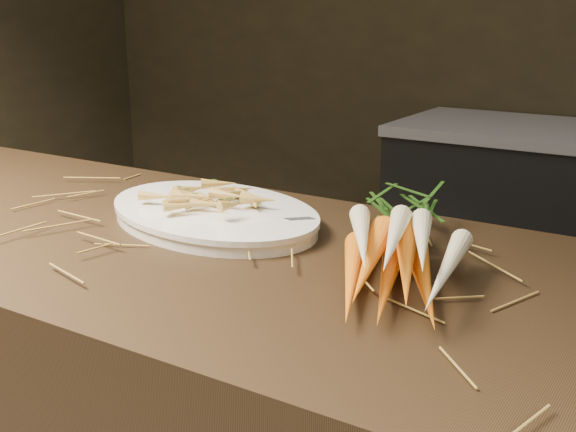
# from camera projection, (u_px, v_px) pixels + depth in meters

# --- Properties ---
(straw_bedding) EXTENTS (1.40, 0.60, 0.02)m
(straw_bedding) POSITION_uv_depth(u_px,v_px,m) (298.00, 256.00, 1.09)
(straw_bedding) COLOR olive
(straw_bedding) RESTS_ON main_counter
(root_veg_bunch) EXTENTS (0.35, 0.55, 0.10)m
(root_veg_bunch) POSITION_uv_depth(u_px,v_px,m) (397.00, 228.00, 1.09)
(root_veg_bunch) COLOR #E16102
(root_veg_bunch) RESTS_ON main_counter
(serving_platter) EXTENTS (0.52, 0.42, 0.02)m
(serving_platter) POSITION_uv_depth(u_px,v_px,m) (213.00, 216.00, 1.28)
(serving_platter) COLOR white
(serving_platter) RESTS_ON main_counter
(roasted_veg_heap) EXTENTS (0.26, 0.22, 0.05)m
(roasted_veg_heap) POSITION_uv_depth(u_px,v_px,m) (213.00, 196.00, 1.27)
(roasted_veg_heap) COLOR #B38E37
(roasted_veg_heap) RESTS_ON serving_platter
(serving_fork) EXTENTS (0.13, 0.12, 0.00)m
(serving_fork) POSITION_uv_depth(u_px,v_px,m) (260.00, 231.00, 1.15)
(serving_fork) COLOR silver
(serving_fork) RESTS_ON serving_platter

